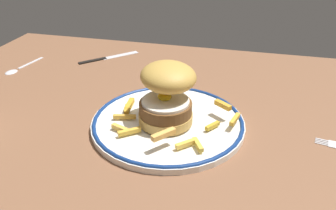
{
  "coord_description": "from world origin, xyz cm",
  "views": [
    {
      "loc": [
        9.73,
        -53.58,
        35.95
      ],
      "look_at": [
        -3.94,
        1.07,
        4.6
      ],
      "focal_mm": 36.6,
      "sensor_mm": 36.0,
      "label": 1
    }
  ],
  "objects_px": {
    "burger": "(167,92)",
    "knife": "(104,58)",
    "dinner_plate": "(168,122)",
    "spoon": "(15,69)"
  },
  "relations": [
    {
      "from": "burger",
      "to": "spoon",
      "type": "distance_m",
      "value": 0.49
    },
    {
      "from": "knife",
      "to": "spoon",
      "type": "bearing_deg",
      "value": -145.49
    },
    {
      "from": "knife",
      "to": "spoon",
      "type": "xyz_separation_m",
      "value": [
        -0.19,
        -0.13,
        0.0
      ]
    },
    {
      "from": "dinner_plate",
      "to": "knife",
      "type": "relative_size",
      "value": 2.12
    },
    {
      "from": "burger",
      "to": "spoon",
      "type": "xyz_separation_m",
      "value": [
        -0.45,
        0.16,
        -0.07
      ]
    },
    {
      "from": "dinner_plate",
      "to": "burger",
      "type": "bearing_deg",
      "value": 123.81
    },
    {
      "from": "dinner_plate",
      "to": "knife",
      "type": "distance_m",
      "value": 0.4
    },
    {
      "from": "dinner_plate",
      "to": "burger",
      "type": "distance_m",
      "value": 0.06
    },
    {
      "from": "burger",
      "to": "knife",
      "type": "height_order",
      "value": "burger"
    },
    {
      "from": "dinner_plate",
      "to": "knife",
      "type": "height_order",
      "value": "dinner_plate"
    }
  ]
}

